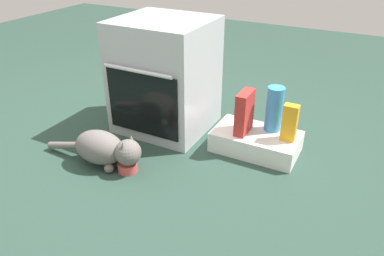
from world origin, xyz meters
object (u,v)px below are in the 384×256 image
object	(u,v)px
oven	(165,76)
cat	(105,148)
juice_carton	(290,123)
water_bottle	(274,109)
food_bowl	(128,166)
pantry_cabinet	(256,141)
cereal_box	(244,112)

from	to	relation	value
oven	cat	world-z (taller)	oven
juice_carton	water_bottle	bearing A→B (deg)	145.90
food_bowl	oven	bearing A→B (deg)	98.64
pantry_cabinet	oven	bearing A→B (deg)	177.53
pantry_cabinet	cat	bearing A→B (deg)	-141.82
food_bowl	juice_carton	bearing A→B (deg)	36.16
water_bottle	cereal_box	xyz separation A→B (m)	(-0.16, -0.12, -0.01)
pantry_cabinet	cat	distance (m)	0.98
pantry_cabinet	cat	size ratio (longest dim) A/B	0.78
cat	juice_carton	xyz separation A→B (m)	(0.97, 0.60, 0.13)
water_bottle	cereal_box	bearing A→B (deg)	-143.80
oven	food_bowl	distance (m)	0.72
food_bowl	pantry_cabinet	bearing A→B (deg)	44.10
pantry_cabinet	food_bowl	bearing A→B (deg)	-135.90
cat	juice_carton	world-z (taller)	juice_carton
cat	juice_carton	bearing A→B (deg)	28.18
pantry_cabinet	water_bottle	distance (m)	0.25
water_bottle	juice_carton	size ratio (longest dim) A/B	1.25
food_bowl	water_bottle	xyz separation A→B (m)	(0.69, 0.68, 0.25)
water_bottle	oven	bearing A→B (deg)	-175.86
pantry_cabinet	food_bowl	distance (m)	0.85
oven	water_bottle	size ratio (longest dim) A/B	2.62
cereal_box	juice_carton	bearing A→B (deg)	6.22
oven	cereal_box	bearing A→B (deg)	-5.53
pantry_cabinet	cereal_box	xyz separation A→B (m)	(-0.08, -0.03, 0.21)
juice_carton	cereal_box	bearing A→B (deg)	-173.78
cat	water_bottle	bearing A→B (deg)	35.54
oven	food_bowl	bearing A→B (deg)	-81.36
oven	cat	size ratio (longest dim) A/B	1.11
water_bottle	juice_carton	xyz separation A→B (m)	(0.13, -0.09, -0.03)
cereal_box	juice_carton	distance (m)	0.29
cat	juice_carton	distance (m)	1.15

